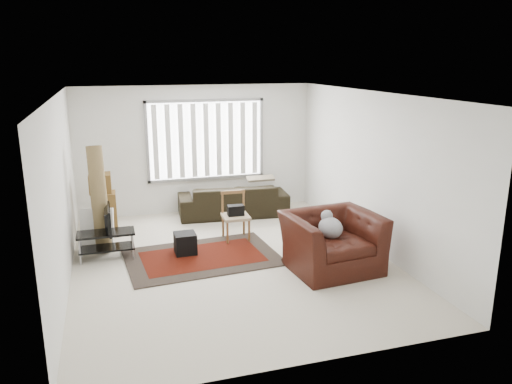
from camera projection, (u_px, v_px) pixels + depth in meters
room at (225, 150)px, 8.21m from camera, size 6.00×6.02×2.71m
persian_rug at (202, 257)px, 8.33m from camera, size 2.59×1.83×0.02m
tv_stand at (106, 239)px, 8.23m from camera, size 0.92×0.41×0.46m
tv at (105, 220)px, 8.14m from camera, size 0.10×0.75×0.43m
subwoofer at (185, 243)px, 8.44m from camera, size 0.36×0.36×0.35m
moving_boxes at (103, 207)px, 9.28m from camera, size 0.49×0.45×1.18m
white_flatpack at (97, 229)px, 8.67m from camera, size 0.60×0.36×0.72m
rolled_rug at (99, 198)px, 8.53m from camera, size 0.34×0.66×1.81m
sofa at (233, 195)px, 10.52m from camera, size 2.35×1.18×0.87m
side_chair at (235, 214)px, 9.07m from camera, size 0.49×0.49×0.88m
armchair at (332, 238)px, 7.77m from camera, size 1.48×1.32×1.02m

